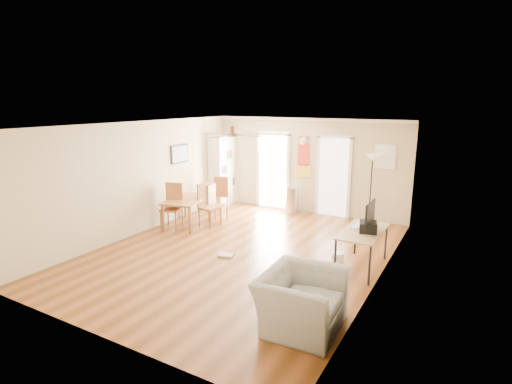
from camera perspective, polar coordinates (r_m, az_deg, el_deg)
The scene contains 30 objects.
floor at distance 8.31m, azimuth -2.05°, elevation -8.57°, with size 7.00×7.00×0.00m, color brown.
ceiling at distance 7.74m, azimuth -2.21°, elevation 9.63°, with size 5.50×7.00×0.00m, color silver, non-canonical shape.
wall_back at distance 11.01m, azimuth 7.43°, elevation 3.73°, with size 5.50×0.04×2.60m, color beige, non-canonical shape.
wall_front at distance 5.38m, azimuth -22.09°, elevation -7.04°, with size 5.50×0.04×2.60m, color beige, non-canonical shape.
wall_left at distance 9.62m, azimuth -16.26°, elevation 1.97°, with size 0.04×7.00×2.60m, color beige, non-canonical shape.
wall_right at distance 6.94m, azimuth 17.67°, elevation -2.27°, with size 0.04×7.00×2.60m, color beige, non-canonical shape.
crown_molding at distance 7.74m, azimuth -2.20°, elevation 9.34°, with size 5.50×7.00×0.08m, color white, non-canonical shape.
kitchen_doorway at distance 11.46m, azimuth 2.49°, elevation 2.92°, with size 0.90×0.10×2.10m, color white, non-canonical shape.
bathroom_doorway at distance 10.78m, azimuth 11.05°, elevation 2.05°, with size 0.80×0.10×2.10m, color white, non-canonical shape.
wall_decal at distance 11.00m, azimuth 6.82°, elevation 5.05°, with size 0.46×0.03×1.10m, color red.
ac_grille at distance 10.34m, azimuth 18.05°, elevation 4.84°, with size 0.50×0.04×0.60m, color white.
framed_poster at distance 10.55m, azimuth -10.89°, elevation 5.40°, with size 0.04×0.66×0.48m, color black.
ceiling_fan at distance 7.50m, azimuth -3.40°, elevation 8.21°, with size 1.24×1.24×0.20m, color #593819, non-canonical shape.
bookshelf at distance 11.86m, azimuth -4.74°, elevation 3.23°, with size 0.42×0.94×2.10m, color white, non-canonical shape.
dining_table at distance 10.09m, azimuth -9.83°, elevation -2.80°, with size 0.81×1.35×0.68m, color #975630, non-canonical shape.
dining_chair_right_a at distance 10.16m, azimuth -5.49°, elevation -1.71°, with size 0.40×0.40×0.97m, color olive, non-canonical shape.
dining_chair_right_b at distance 9.87m, azimuth -6.67°, elevation -1.92°, with size 0.43×0.43×1.05m, color #9B6832, non-canonical shape.
dining_chair_near at distance 9.87m, azimuth -12.07°, elevation -2.03°, with size 0.45×0.45×1.08m, color #A97036, non-canonical shape.
dining_chair_far at distance 11.35m, azimuth -4.76°, elevation -0.10°, with size 0.40×0.40×0.98m, color #965630, non-canonical shape.
trash_can at distance 11.00m, azimuth 5.13°, elevation -1.15°, with size 0.35×0.35×0.75m, color #B3B4B6.
torchiere_lamp at distance 10.31m, azimuth 16.12°, elevation 0.35°, with size 0.33×0.33×1.77m, color black, non-canonical shape.
computer_desk at distance 7.68m, azimuth 14.96°, elevation -7.95°, with size 0.68×1.36×0.73m, color tan, non-canonical shape.
imac at distance 7.44m, azimuth 16.03°, elevation -3.48°, with size 0.08×0.60×0.56m, color black, non-canonical shape.
keyboard at distance 7.82m, azimuth 14.43°, elevation -4.66°, with size 0.14×0.44×0.02m, color silver.
printer at distance 7.50m, azimuth 15.80°, elevation -4.83°, with size 0.31×0.36×0.18m, color black.
orange_bottle at distance 8.13m, azimuth 15.90°, elevation -3.16°, with size 0.09×0.09×0.26m, color orange.
wastebasket_a at distance 7.74m, azimuth 11.65°, elevation -9.44°, with size 0.23×0.23×0.27m, color white.
wastebasket_b at distance 6.90m, azimuth 3.29°, elevation -12.00°, with size 0.24×0.24×0.28m, color white.
floor_cloth at distance 8.10m, azimuth -4.32°, elevation -9.03°, with size 0.30×0.23×0.04m, color #979792.
armchair at distance 5.66m, azimuth 6.51°, elevation -15.20°, with size 1.19×1.04×0.77m, color gray.
Camera 1 is at (4.04, -6.59, 3.06)m, focal length 27.86 mm.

